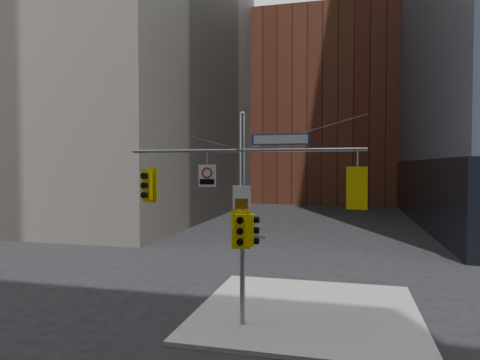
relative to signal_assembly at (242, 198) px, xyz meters
The scene contains 13 objects.
ground 4.85m from the signal_assembly, 90.00° to the right, with size 160.00×160.00×0.00m, color black.
sidewalk_corner 5.18m from the signal_assembly, 45.10° to the left, with size 8.00×8.00×0.15m, color gray.
brick_midrise 56.82m from the signal_assembly, 90.00° to the left, with size 26.00×20.00×28.00m, color brown.
signal_assembly is the anchor object (origin of this frame).
traffic_light_west_arm 3.50m from the signal_assembly, behind, with size 0.60×0.50×1.25m.
traffic_light_east_arm 3.72m from the signal_assembly, ahead, with size 0.64×0.53×1.34m.
traffic_light_pole_side 1.13m from the signal_assembly, ahead, with size 0.41×0.35×1.07m.
traffic_light_pole_front 1.08m from the signal_assembly, 90.24° to the right, with size 0.62×0.55×1.31m.
street_sign_blade 2.31m from the signal_assembly, ahead, with size 1.90×0.08×0.37m.
regulatory_sign_arm 1.45m from the signal_assembly, behind, with size 0.61×0.09×0.76m.
regulatory_sign_pole 0.12m from the signal_assembly, 90.00° to the right, with size 0.60×0.10×0.79m.
street_blade_ew 1.37m from the signal_assembly, ahead, with size 0.71×0.05×0.14m.
street_blade_ns 1.79m from the signal_assembly, 90.00° to the left, with size 0.11×0.68×0.14m.
Camera 1 is at (3.39, -11.85, 5.50)m, focal length 32.00 mm.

